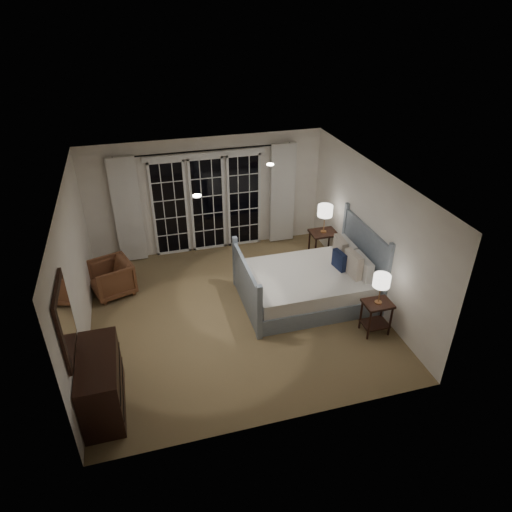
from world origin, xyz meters
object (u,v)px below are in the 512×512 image
object	(u,v)px
nightstand_left	(376,313)
lamp_left	(382,281)
armchair	(111,278)
dresser	(101,383)
bed	(309,283)
nightstand_right	(323,242)
lamp_right	(325,211)

from	to	relation	value
nightstand_left	lamp_left	xyz separation A→B (m)	(-0.00, 0.00, 0.63)
armchair	dresser	bearing A→B (deg)	-20.74
bed	armchair	world-z (taller)	bed
dresser	nightstand_left	bearing A→B (deg)	5.84
nightstand_left	armchair	world-z (taller)	armchair
bed	armchair	bearing A→B (deg)	161.52
nightstand_left	armchair	bearing A→B (deg)	150.75
armchair	dresser	distance (m)	2.82
bed	dresser	distance (m)	4.00
lamp_left	nightstand_left	bearing A→B (deg)	-14.04
bed	dresser	xyz separation A→B (m)	(-3.64, -1.65, 0.10)
nightstand_right	nightstand_left	bearing A→B (deg)	-91.07
bed	armchair	distance (m)	3.70
nightstand_left	lamp_left	distance (m)	0.63
bed	dresser	size ratio (longest dim) A/B	1.87
nightstand_right	lamp_right	xyz separation A→B (m)	(-0.00, -0.00, 0.71)
bed	lamp_right	distance (m)	1.66
nightstand_left	nightstand_right	world-z (taller)	nightstand_right
nightstand_left	lamp_right	xyz separation A→B (m)	(0.05, 2.41, 0.78)
dresser	lamp_left	bearing A→B (deg)	5.84
lamp_right	dresser	distance (m)	5.31
nightstand_right	lamp_right	world-z (taller)	lamp_right
lamp_right	armchair	distance (m)	4.36
bed	lamp_left	bearing A→B (deg)	-58.85
nightstand_right	armchair	size ratio (longest dim) A/B	0.95
nightstand_right	lamp_left	bearing A→B (deg)	-91.07
nightstand_left	lamp_right	bearing A→B (deg)	88.93
bed	nightstand_left	distance (m)	1.40
armchair	dresser	size ratio (longest dim) A/B	0.60
nightstand_left	nightstand_right	bearing A→B (deg)	88.93
lamp_left	dresser	xyz separation A→B (m)	(-4.37, -0.45, -0.59)
nightstand_right	bed	bearing A→B (deg)	-122.50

